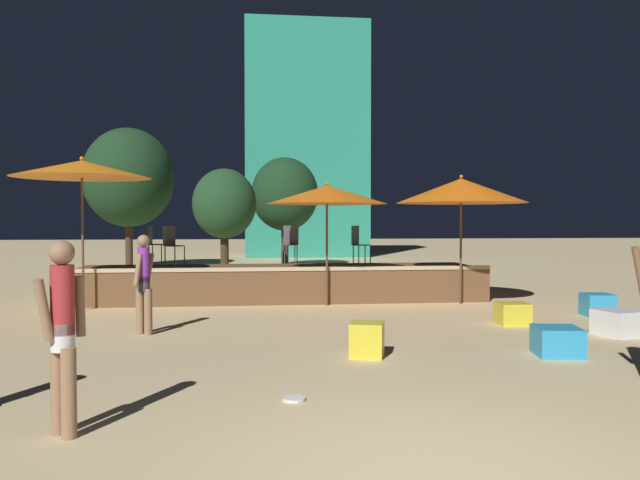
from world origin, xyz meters
TOP-DOWN VIEW (x-y plane):
  - ground_plane at (0.00, 0.00)m, footprint 120.00×120.00m
  - wooden_deck at (-0.58, 10.50)m, footprint 9.38×2.44m
  - patio_umbrella_0 at (-4.69, 8.97)m, footprint 2.75×2.75m
  - patio_umbrella_1 at (0.37, 9.17)m, footprint 2.60×2.60m
  - patio_umbrella_2 at (3.36, 9.10)m, footprint 2.87×2.87m
  - cube_seat_0 at (5.38, 7.06)m, footprint 0.59×0.59m
  - cube_seat_1 at (0.28, 4.03)m, footprint 0.55×0.55m
  - cube_seat_2 at (4.58, 5.11)m, footprint 0.75×0.75m
  - cube_seat_3 at (2.87, 3.80)m, footprint 0.68×0.68m
  - cube_seat_4 at (3.33, 6.31)m, footprint 0.54×0.54m
  - person_1 at (-3.00, 6.06)m, footprint 0.30×0.51m
  - person_2 at (-2.88, 1.24)m, footprint 0.38×0.38m
  - bistro_chair_0 at (1.23, 10.09)m, footprint 0.48×0.47m
  - bistro_chair_1 at (-3.03, 10.07)m, footprint 0.48×0.48m
  - bistro_chair_2 at (-3.58, 10.95)m, footprint 0.41×0.40m
  - bistro_chair_3 at (-0.33, 10.49)m, footprint 0.42×0.42m
  - frisbee_disc at (-0.86, 2.07)m, footprint 0.23×0.23m
  - background_tree_0 at (0.10, 20.20)m, footprint 2.61×2.61m
  - background_tree_1 at (-5.88, 20.34)m, footprint 3.44×3.44m
  - background_tree_2 at (-2.13, 17.22)m, footprint 2.16×2.16m
  - distant_building at (1.68, 28.58)m, footprint 6.33×3.42m

SIDE VIEW (x-z plane):
  - ground_plane at x=0.00m, z-range 0.00..0.00m
  - frisbee_disc at x=-0.86m, z-range 0.00..0.03m
  - cube_seat_4 at x=3.33m, z-range 0.00..0.39m
  - cube_seat_3 at x=2.87m, z-range 0.00..0.39m
  - cube_seat_2 at x=4.58m, z-range 0.00..0.41m
  - cube_seat_0 at x=5.38m, z-range 0.00..0.43m
  - cube_seat_1 at x=0.28m, z-range 0.00..0.46m
  - wooden_deck at x=-0.58m, z-range -0.04..0.79m
  - person_1 at x=-3.00m, z-range 0.05..1.66m
  - person_2 at x=-2.88m, z-range 0.06..1.73m
  - bistro_chair_0 at x=1.23m, z-range 0.92..1.82m
  - bistro_chair_1 at x=-3.03m, z-range 0.92..1.82m
  - bistro_chair_2 at x=-3.58m, z-range 0.92..1.82m
  - bistro_chair_3 at x=-0.33m, z-range 0.92..1.82m
  - patio_umbrella_1 at x=0.37m, z-range 1.06..3.75m
  - background_tree_2 at x=-2.13m, z-range 0.61..4.23m
  - patio_umbrella_2 at x=3.36m, z-range 1.08..3.93m
  - background_tree_0 at x=0.10m, z-range 0.72..5.05m
  - patio_umbrella_0 at x=-4.69m, z-range 1.32..4.47m
  - background_tree_1 at x=-5.88m, z-range 0.80..6.20m
  - distant_building at x=1.68m, z-range 0.00..12.03m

